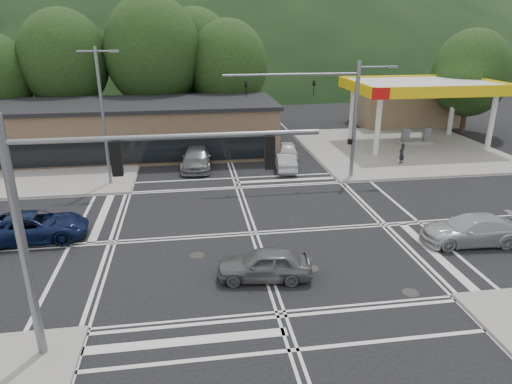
{
  "coord_description": "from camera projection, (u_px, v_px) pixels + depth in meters",
  "views": [
    {
      "loc": [
        -3.1,
        -21.36,
        10.27
      ],
      "look_at": [
        0.48,
        2.4,
        1.4
      ],
      "focal_mm": 32.0,
      "sensor_mm": 36.0,
      "label": 1
    }
  ],
  "objects": [
    {
      "name": "tree_n_e",
      "position": [
        195.0,
        56.0,
        47.02
      ],
      "size": [
        8.4,
        8.4,
        11.98
      ],
      "color": "#382619",
      "rests_on": "ground"
    },
    {
      "name": "car_queue_b",
      "position": [
        287.0,
        149.0,
        37.22
      ],
      "size": [
        1.94,
        4.01,
        1.32
      ],
      "primitive_type": "imported",
      "rotation": [
        0.0,
        0.0,
        3.04
      ],
      "color": "silver",
      "rests_on": "ground"
    },
    {
      "name": "sidewalk_ne",
      "position": [
        399.0,
        148.0,
        39.78
      ],
      "size": [
        16.0,
        16.0,
        0.15
      ],
      "primitive_type": "cube",
      "color": "gray",
      "rests_on": "ground"
    },
    {
      "name": "signal_mast_ne",
      "position": [
        338.0,
        106.0,
        30.62
      ],
      "size": [
        11.65,
        0.3,
        8.0
      ],
      "color": "slate",
      "rests_on": "ground"
    },
    {
      "name": "tree_ne",
      "position": [
        471.0,
        73.0,
        43.68
      ],
      "size": [
        7.2,
        7.2,
        9.99
      ],
      "color": "#382619",
      "rests_on": "ground"
    },
    {
      "name": "gas_station_canopy",
      "position": [
        422.0,
        89.0,
        39.26
      ],
      "size": [
        12.32,
        8.34,
        5.75
      ],
      "color": "silver",
      "rests_on": "ground"
    },
    {
      "name": "sidewalk_nw",
      "position": [
        36.0,
        163.0,
        35.59
      ],
      "size": [
        16.0,
        16.0,
        0.15
      ],
      "primitive_type": "cube",
      "color": "gray",
      "rests_on": "ground"
    },
    {
      "name": "commercial_row",
      "position": [
        129.0,
        130.0,
        37.76
      ],
      "size": [
        24.0,
        8.0,
        4.0
      ],
      "primitive_type": "cube",
      "color": "brown",
      "rests_on": "ground"
    },
    {
      "name": "streetlight_nw",
      "position": [
        103.0,
        111.0,
        29.22
      ],
      "size": [
        2.5,
        0.25,
        9.0
      ],
      "color": "slate",
      "rests_on": "ground"
    },
    {
      "name": "car_grey_center",
      "position": [
        265.0,
        264.0,
        19.36
      ],
      "size": [
        4.22,
        2.15,
        1.37
      ],
      "primitive_type": "imported",
      "rotation": [
        0.0,
        0.0,
        -1.7
      ],
      "color": "#5C5F61",
      "rests_on": "ground"
    },
    {
      "name": "car_blue_west",
      "position": [
        34.0,
        226.0,
        22.86
      ],
      "size": [
        5.36,
        2.71,
        1.45
      ],
      "primitive_type": "imported",
      "rotation": [
        0.0,
        0.0,
        1.63
      ],
      "color": "#0E193E",
      "rests_on": "ground"
    },
    {
      "name": "car_northbound",
      "position": [
        197.0,
        158.0,
        34.44
      ],
      "size": [
        2.6,
        5.47,
        1.54
      ],
      "primitive_type": "imported",
      "rotation": [
        0.0,
        0.0,
        -0.08
      ],
      "color": "slate",
      "rests_on": "ground"
    },
    {
      "name": "signal_mast_sw",
      "position": [
        81.0,
        209.0,
        13.53
      ],
      "size": [
        9.14,
        0.28,
        8.0
      ],
      "color": "slate",
      "rests_on": "ground"
    },
    {
      "name": "pedestrian",
      "position": [
        402.0,
        153.0,
        34.95
      ],
      "size": [
        0.69,
        0.64,
        1.58
      ],
      "primitive_type": "imported",
      "rotation": [
        0.0,
        0.0,
        3.77
      ],
      "color": "black",
      "rests_on": "sidewalk_ne"
    },
    {
      "name": "convenience_store",
      "position": [
        404.0,
        107.0,
        49.13
      ],
      "size": [
        10.0,
        6.0,
        3.8
      ],
      "primitive_type": "cube",
      "color": "#846B4F",
      "rests_on": "ground"
    },
    {
      "name": "tree_n_a",
      "position": [
        64.0,
        60.0,
        41.63
      ],
      "size": [
        8.0,
        8.0,
        11.75
      ],
      "color": "#382619",
      "rests_on": "ground"
    },
    {
      "name": "ground",
      "position": [
        254.0,
        233.0,
        23.8
      ],
      "size": [
        120.0,
        120.0,
        0.0
      ],
      "primitive_type": "plane",
      "color": "black",
      "rests_on": "ground"
    },
    {
      "name": "tree_n_b",
      "position": [
        153.0,
        52.0,
        42.53
      ],
      "size": [
        9.0,
        9.0,
        12.98
      ],
      "color": "#382619",
      "rests_on": "ground"
    },
    {
      "name": "hill_north",
      "position": [
        199.0,
        70.0,
        107.29
      ],
      "size": [
        252.0,
        126.0,
        140.0
      ],
      "primitive_type": "ellipsoid",
      "color": "black",
      "rests_on": "ground"
    },
    {
      "name": "car_silver_east",
      "position": [
        471.0,
        230.0,
        22.54
      ],
      "size": [
        5.03,
        2.34,
        1.42
      ],
      "primitive_type": "imported",
      "rotation": [
        0.0,
        0.0,
        -1.64
      ],
      "color": "#ACAFB4",
      "rests_on": "ground"
    },
    {
      "name": "tree_n_c",
      "position": [
        228.0,
        66.0,
        43.95
      ],
      "size": [
        7.6,
        7.6,
        10.87
      ],
      "color": "#382619",
      "rests_on": "ground"
    },
    {
      "name": "car_queue_a",
      "position": [
        285.0,
        161.0,
        33.98
      ],
      "size": [
        1.75,
        4.07,
        1.3
      ],
      "primitive_type": "imported",
      "rotation": [
        0.0,
        0.0,
        3.05
      ],
      "color": "#A3A6AA",
      "rests_on": "ground"
    }
  ]
}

